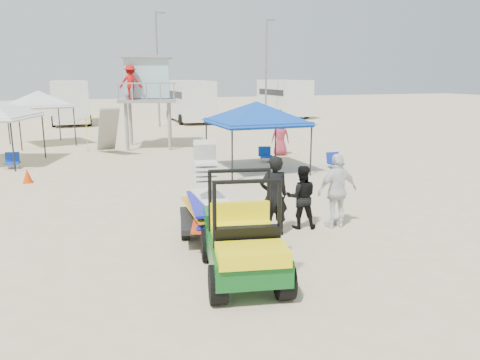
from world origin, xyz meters
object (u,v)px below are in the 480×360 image
object	(u,v)px
surf_trailer	(207,204)
canopy_blue	(256,105)
utility_cart	(243,232)
man_left	(274,196)
lifeguard_tower	(145,81)

from	to	relation	value
surf_trailer	canopy_blue	size ratio (longest dim) A/B	0.74
surf_trailer	utility_cart	bearing A→B (deg)	-90.12
surf_trailer	man_left	xyz separation A→B (m)	(1.52, -0.30, 0.13)
surf_trailer	man_left	world-z (taller)	surf_trailer
utility_cart	canopy_blue	distance (m)	10.16
canopy_blue	utility_cart	bearing A→B (deg)	-113.30
lifeguard_tower	canopy_blue	xyz separation A→B (m)	(3.00, -7.69, -0.81)
man_left	lifeguard_tower	bearing A→B (deg)	-83.10
canopy_blue	surf_trailer	bearing A→B (deg)	-119.95
man_left	lifeguard_tower	xyz separation A→B (m)	(-0.56, 14.87, 2.43)
lifeguard_tower	utility_cart	bearing A→B (deg)	-93.27
man_left	canopy_blue	distance (m)	7.75
surf_trailer	lifeguard_tower	distance (m)	14.82
man_left	canopy_blue	bearing A→B (deg)	-104.06
man_left	lifeguard_tower	world-z (taller)	lifeguard_tower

